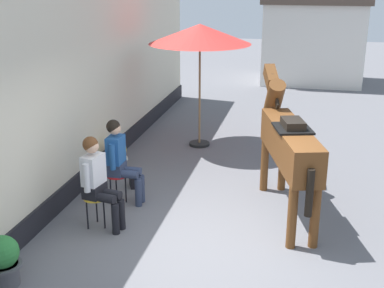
% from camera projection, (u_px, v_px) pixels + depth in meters
% --- Properties ---
extents(ground_plane, '(40.00, 40.00, 0.00)m').
position_uv_depth(ground_plane, '(233.00, 168.00, 9.76)').
color(ground_plane, slate).
extents(pub_facade_wall, '(0.34, 14.00, 3.40)m').
position_uv_depth(pub_facade_wall, '(69.00, 101.00, 8.41)').
color(pub_facade_wall, beige).
rests_on(pub_facade_wall, ground_plane).
extents(distant_cottage, '(3.40, 2.60, 3.50)m').
position_uv_depth(distant_cottage, '(314.00, 28.00, 16.90)').
color(distant_cottage, silver).
rests_on(distant_cottage, ground_plane).
extents(seated_visitor_near, '(0.61, 0.48, 1.39)m').
position_uv_depth(seated_visitor_near, '(98.00, 178.00, 7.25)').
color(seated_visitor_near, gold).
rests_on(seated_visitor_near, ground_plane).
extents(seated_visitor_far, '(0.61, 0.49, 1.39)m').
position_uv_depth(seated_visitor_far, '(120.00, 157.00, 8.08)').
color(seated_visitor_far, red).
rests_on(seated_visitor_far, ground_plane).
extents(saddled_horse_center, '(1.09, 2.92, 2.06)m').
position_uv_depth(saddled_horse_center, '(288.00, 141.00, 7.63)').
color(saddled_horse_center, brown).
rests_on(saddled_horse_center, ground_plane).
extents(flower_planter_nearest, '(0.43, 0.43, 0.64)m').
position_uv_depth(flower_planter_nearest, '(3.00, 260.00, 6.02)').
color(flower_planter_nearest, '#4C4C51').
rests_on(flower_planter_nearest, ground_plane).
extents(flower_planter_farthest, '(0.43, 0.43, 0.64)m').
position_uv_depth(flower_planter_farthest, '(116.00, 155.00, 9.47)').
color(flower_planter_farthest, beige).
rests_on(flower_planter_farthest, ground_plane).
extents(cafe_parasol, '(2.10, 2.10, 2.58)m').
position_uv_depth(cafe_parasol, '(200.00, 35.00, 10.29)').
color(cafe_parasol, black).
rests_on(cafe_parasol, ground_plane).
extents(spare_stool_white, '(0.32, 0.32, 0.46)m').
position_uv_depth(spare_stool_white, '(283.00, 139.00, 10.18)').
color(spare_stool_white, white).
rests_on(spare_stool_white, ground_plane).
extents(satchel_bag, '(0.23, 0.30, 0.20)m').
position_uv_depth(satchel_bag, '(133.00, 181.00, 8.89)').
color(satchel_bag, black).
rests_on(satchel_bag, ground_plane).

